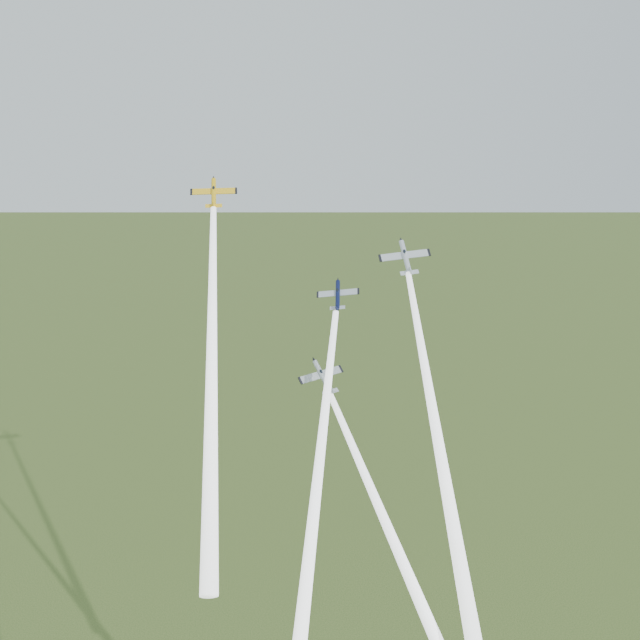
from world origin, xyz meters
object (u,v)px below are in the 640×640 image
at_px(plane_yellow, 214,193).
at_px(plane_silver_right, 405,258).
at_px(plane_navy, 338,295).
at_px(plane_silver_low, 323,377).

height_order(plane_yellow, plane_silver_right, plane_yellow).
bearing_deg(plane_silver_right, plane_navy, -147.83).
xyz_separation_m(plane_navy, plane_silver_low, (-2.95, -5.25, -11.71)).
height_order(plane_yellow, plane_silver_low, plane_yellow).
relative_size(plane_yellow, plane_navy, 1.11).
height_order(plane_silver_right, plane_silver_low, plane_silver_right).
height_order(plane_navy, plane_silver_right, plane_silver_right).
bearing_deg(plane_yellow, plane_navy, -26.71).
bearing_deg(plane_yellow, plane_silver_low, -42.41).
relative_size(plane_yellow, plane_silver_right, 0.87).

